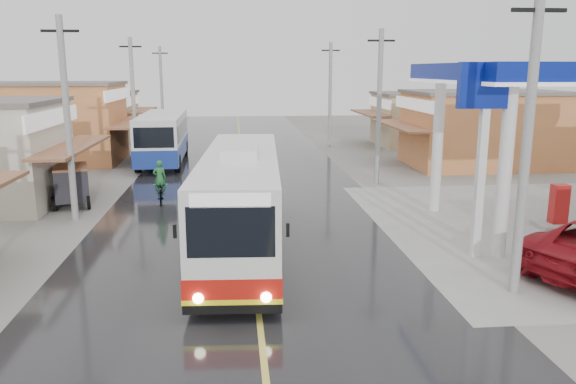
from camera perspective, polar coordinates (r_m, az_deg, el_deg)
name	(u,v)px	position (r m, az deg, el deg)	size (l,w,h in m)	color
ground	(258,303)	(14.99, -3.12, -11.16)	(120.00, 120.00, 0.00)	slate
road	(245,186)	(29.36, -4.38, 0.59)	(12.00, 90.00, 0.02)	black
centre_line	(245,186)	(29.35, -4.38, 0.61)	(0.15, 90.00, 0.01)	#D8CC4C
shopfronts_left	(8,180)	(34.62, -26.55, 1.10)	(11.00, 44.00, 5.20)	tan
shopfronts_right	(550,193)	(30.65, 25.05, -0.07)	(11.00, 44.00, 4.80)	beige
utility_poles_left	(112,185)	(31.02, -17.46, 0.66)	(1.60, 50.00, 8.00)	gray
utility_poles_right	(376,184)	(30.30, 8.97, 0.82)	(1.60, 36.00, 8.00)	gray
coach_bus	(241,201)	(18.62, -4.77, -0.90)	(3.17, 11.54, 3.57)	silver
second_bus	(163,137)	(37.12, -12.59, 5.45)	(2.74, 9.59, 3.17)	silver
cyclist	(161,189)	(26.18, -12.81, 0.31)	(0.85, 1.91, 2.00)	black
tricycle_near	(71,183)	(26.70, -21.22, 0.84)	(2.15, 2.52, 1.82)	#26262D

